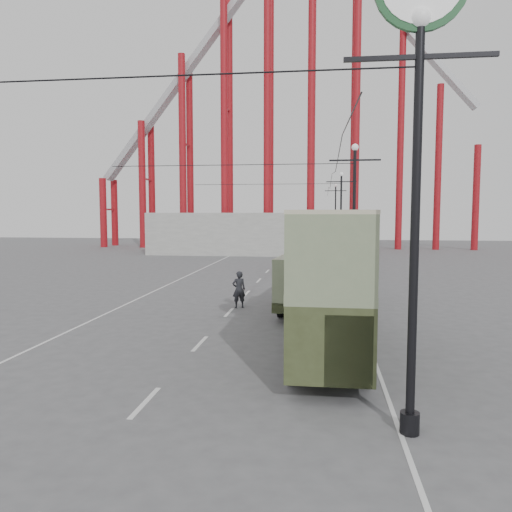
# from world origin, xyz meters

# --- Properties ---
(ground) EXTENTS (160.00, 160.00, 0.00)m
(ground) POSITION_xyz_m (0.00, 0.00, 0.00)
(ground) COLOR #525255
(ground) RESTS_ON ground
(road_markings) EXTENTS (12.52, 120.00, 0.01)m
(road_markings) POSITION_xyz_m (-0.86, 19.70, 0.01)
(road_markings) COLOR silver
(road_markings) RESTS_ON ground
(lamp_post_near) EXTENTS (3.20, 0.44, 10.80)m
(lamp_post_near) POSITION_xyz_m (5.60, -3.00, 7.86)
(lamp_post_near) COLOR black
(lamp_post_near) RESTS_ON ground
(lamp_post_mid) EXTENTS (3.20, 0.44, 9.32)m
(lamp_post_mid) POSITION_xyz_m (5.60, 18.00, 4.68)
(lamp_post_mid) COLOR black
(lamp_post_mid) RESTS_ON ground
(lamp_post_far) EXTENTS (3.20, 0.44, 9.32)m
(lamp_post_far) POSITION_xyz_m (5.60, 40.00, 4.68)
(lamp_post_far) COLOR black
(lamp_post_far) RESTS_ON ground
(lamp_post_distant) EXTENTS (3.20, 0.44, 9.32)m
(lamp_post_distant) POSITION_xyz_m (5.60, 62.00, 4.68)
(lamp_post_distant) COLOR black
(lamp_post_distant) RESTS_ON ground
(roller_coaster) EXTENTS (52.95, 5.00, 55.48)m
(roller_coaster) POSITION_xyz_m (-2.49, 56.89, 22.92)
(roller_coaster) COLOR maroon
(roller_coaster) RESTS_ON ground
(fairground_shed) EXTENTS (22.00, 10.00, 5.00)m
(fairground_shed) POSITION_xyz_m (-6.00, 47.00, 2.50)
(fairground_shed) COLOR #969691
(fairground_shed) RESTS_ON ground
(double_decker_bus) EXTENTS (2.44, 9.46, 5.07)m
(double_decker_bus) POSITION_xyz_m (3.84, 3.05, 2.84)
(double_decker_bus) COLOR #363E21
(double_decker_bus) RESTS_ON ground
(single_decker_green) EXTENTS (3.37, 10.55, 2.93)m
(single_decker_green) POSITION_xyz_m (3.08, 12.60, 1.65)
(single_decker_green) COLOR gray
(single_decker_green) RESTS_ON ground
(single_decker_cream) EXTENTS (3.02, 9.07, 2.77)m
(single_decker_cream) POSITION_xyz_m (3.64, 26.82, 1.56)
(single_decker_cream) COLOR beige
(single_decker_cream) RESTS_ON ground
(pedestrian) EXTENTS (0.84, 0.71, 1.95)m
(pedestrian) POSITION_xyz_m (-0.71, 11.33, 0.97)
(pedestrian) COLOR black
(pedestrian) RESTS_ON ground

